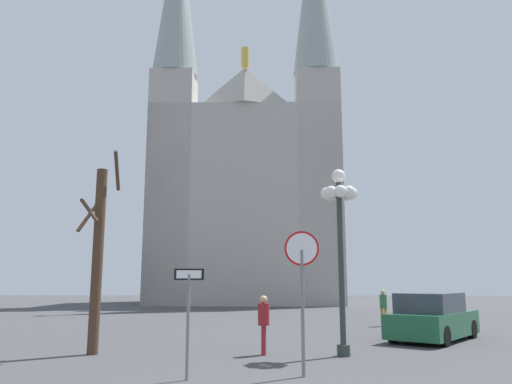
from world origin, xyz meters
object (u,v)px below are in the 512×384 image
Objects in this scene: cathedral at (246,176)px; bare_tree at (98,254)px; pedestrian_walking at (383,304)px; pedestrian_standing at (264,319)px; one_way_arrow_sign at (188,309)px; parked_car_near_green at (432,318)px; street_lamp at (340,217)px; stop_sign at (302,273)px.

cathedral reaches higher than bare_tree.
pedestrian_walking is 10.21m from pedestrian_standing.
one_way_arrow_sign is 10.13m from parked_car_near_green.
street_lamp reaches higher than pedestrian_standing.
parked_car_near_green is at bearing 44.40° from one_way_arrow_sign.
pedestrian_standing is (1.51, 3.54, -0.47)m from one_way_arrow_sign.
pedestrian_walking is at bearing 61.54° from one_way_arrow_sign.
pedestrian_walking is (6.69, 12.34, -0.47)m from one_way_arrow_sign.
stop_sign is at bearing -27.99° from bare_tree.
cathedral is 7.16× the size of street_lamp.
bare_tree reaches higher than pedestrian_standing.
pedestrian_standing reaches higher than parked_car_near_green.
pedestrian_standing is at bearing -148.29° from parked_car_near_green.
street_lamp is at bearing -0.49° from bare_tree.
parked_car_near_green is at bearing 18.94° from bare_tree.
one_way_arrow_sign is at bearing -137.08° from street_lamp.
stop_sign is 6.45m from bare_tree.
stop_sign reaches higher than one_way_arrow_sign.
cathedral is at bearing 109.64° from pedestrian_walking.
pedestrian_standing is at bearing -85.69° from cathedral.
pedestrian_walking is (4.26, 11.88, -1.21)m from stop_sign.
cathedral is 34.55m from one_way_arrow_sign.
pedestrian_walking is (7.41, -20.77, -10.33)m from cathedral.
pedestrian_walking is (3.01, 8.92, -2.84)m from street_lamp.
stop_sign is 0.60× the size of street_lamp.
pedestrian_standing is at bearing 176.79° from street_lamp.
bare_tree is 13.43m from pedestrian_walking.
street_lamp is at bearing -3.21° from pedestrian_standing.
one_way_arrow_sign is 1.42× the size of pedestrian_walking.
cathedral reaches higher than stop_sign.
street_lamp is 7.00m from bare_tree.
cathedral is at bearing 91.25° from one_way_arrow_sign.
street_lamp is at bearing -134.15° from parked_car_near_green.
pedestrian_walking is 1.00× the size of pedestrian_standing.
pedestrian_standing reaches higher than pedestrian_walking.
street_lamp is 9.84m from pedestrian_walking.
cathedral is at bearing 94.31° from pedestrian_standing.
stop_sign reaches higher than pedestrian_standing.
pedestrian_standing is (-0.92, 3.08, -1.21)m from stop_sign.
one_way_arrow_sign is at bearing -88.75° from cathedral.
one_way_arrow_sign is at bearing -118.46° from pedestrian_walking.
bare_tree is 1.26× the size of parked_car_near_green.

